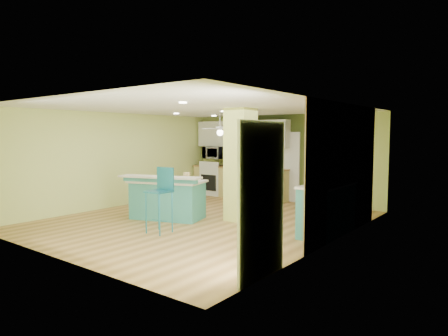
{
  "coord_description": "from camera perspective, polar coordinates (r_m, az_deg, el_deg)",
  "views": [
    {
      "loc": [
        5.74,
        -6.73,
        1.91
      ],
      "look_at": [
        0.27,
        0.4,
        1.17
      ],
      "focal_mm": 32.0,
      "sensor_mm": 36.0,
      "label": 1
    }
  ],
  "objects": [
    {
      "name": "kitchen_run",
      "position": [
        12.26,
        2.16,
        -2.03
      ],
      "size": [
        3.25,
        0.63,
        0.94
      ],
      "color": "tan",
      "rests_on": "floor"
    },
    {
      "name": "ceiling",
      "position": [
        8.86,
        -2.97,
        8.56
      ],
      "size": [
        6.0,
        7.0,
        0.01
      ],
      "primitive_type": "cube",
      "color": "white",
      "rests_on": "wall_back"
    },
    {
      "name": "floor",
      "position": [
        9.05,
        -2.9,
        -7.51
      ],
      "size": [
        6.0,
        7.0,
        0.01
      ],
      "primitive_type": "cube",
      "color": "olive",
      "rests_on": "ground"
    },
    {
      "name": "wall_back",
      "position": [
        11.75,
        8.21,
        1.44
      ],
      "size": [
        6.0,
        0.01,
        2.5
      ],
      "primitive_type": "cube",
      "color": "#D0E178",
      "rests_on": "floor"
    },
    {
      "name": "canister",
      "position": [
        9.01,
        -5.34,
        -1.26
      ],
      "size": [
        0.16,
        0.16,
        0.19
      ],
      "primitive_type": "cylinder",
      "color": "gold",
      "rests_on": "peninsula"
    },
    {
      "name": "bar_stool",
      "position": [
        7.92,
        -8.89,
        -3.0
      ],
      "size": [
        0.45,
        0.45,
        1.28
      ],
      "rotation": [
        0.0,
        0.0,
        0.07
      ],
      "color": "#1D6D83",
      "rests_on": "floor"
    },
    {
      "name": "wall_right",
      "position": [
        7.29,
        15.35,
        -0.64
      ],
      "size": [
        0.01,
        7.0,
        2.5
      ],
      "primitive_type": "cube",
      "color": "#D0E178",
      "rests_on": "floor"
    },
    {
      "name": "wood_panel",
      "position": [
        7.86,
        16.88,
        -0.31
      ],
      "size": [
        0.02,
        3.4,
        2.5
      ],
      "primitive_type": "cube",
      "color": "#906F52",
      "rests_on": "floor"
    },
    {
      "name": "wall_front",
      "position": [
        6.61,
        -23.04,
        -1.39
      ],
      "size": [
        6.0,
        0.01,
        2.5
      ],
      "primitive_type": "cube",
      "color": "#D0E178",
      "rests_on": "floor"
    },
    {
      "name": "upper_cabinets",
      "position": [
        12.27,
        2.51,
        4.89
      ],
      "size": [
        3.2,
        0.34,
        0.8
      ],
      "primitive_type": "cube",
      "color": "white",
      "rests_on": "wall_back"
    },
    {
      "name": "stove",
      "position": [
        12.82,
        -1.33,
        -1.79
      ],
      "size": [
        0.76,
        0.66,
        1.08
      ],
      "color": "white",
      "rests_on": "floor"
    },
    {
      "name": "french_door",
      "position": [
        5.29,
        5.47,
        -4.65
      ],
      "size": [
        0.04,
        1.08,
        2.1
      ],
      "primitive_type": "cube",
      "color": "silver",
      "rests_on": "floor"
    },
    {
      "name": "pendant_lamp",
      "position": [
        8.09,
        15.12,
        4.37
      ],
      "size": [
        0.14,
        0.14,
        0.69
      ],
      "color": "silver",
      "rests_on": "ceiling"
    },
    {
      "name": "side_counter",
      "position": [
        7.96,
        14.51,
        -5.72
      ],
      "size": [
        0.64,
        1.51,
        0.97
      ],
      "color": "teal",
      "rests_on": "floor"
    },
    {
      "name": "interior_door",
      "position": [
        11.63,
        8.95,
        0.17
      ],
      "size": [
        0.82,
        0.05,
        2.0
      ],
      "primitive_type": "cube",
      "color": "silver",
      "rests_on": "floor"
    },
    {
      "name": "fruit_bowl",
      "position": [
        11.88,
        3.87,
        0.22
      ],
      "size": [
        0.44,
        0.44,
        0.08
      ],
      "primitive_type": "imported",
      "rotation": [
        0.0,
        0.0,
        0.37
      ],
      "color": "#362216",
      "rests_on": "kitchen_run"
    },
    {
      "name": "peninsula",
      "position": [
        9.24,
        -8.09,
        -4.31
      ],
      "size": [
        2.0,
        1.51,
        1.01
      ],
      "rotation": [
        0.0,
        0.0,
        0.31
      ],
      "color": "teal",
      "rests_on": "floor"
    },
    {
      "name": "olive_accent",
      "position": [
        11.64,
        9.03,
        1.4
      ],
      "size": [
        2.2,
        0.02,
        2.5
      ],
      "primitive_type": "cube",
      "color": "#38451B",
      "rests_on": "floor"
    },
    {
      "name": "ceiling_fan",
      "position": [
        11.09,
        -0.57,
        5.58
      ],
      "size": [
        1.41,
        1.41,
        0.61
      ],
      "color": "white",
      "rests_on": "ceiling"
    },
    {
      "name": "wall_decor",
      "position": [
        8.03,
        17.28,
        1.93
      ],
      "size": [
        0.03,
        0.9,
        0.7
      ],
      "primitive_type": "cube",
      "color": "brown",
      "rests_on": "wood_panel"
    },
    {
      "name": "wall_left",
      "position": [
        11.05,
        -14.89,
        1.13
      ],
      "size": [
        0.01,
        7.0,
        2.5
      ],
      "primitive_type": "cube",
      "color": "#D0E178",
      "rests_on": "floor"
    },
    {
      "name": "column",
      "position": [
        8.87,
        2.36,
        0.44
      ],
      "size": [
        0.55,
        0.55,
        2.5
      ],
      "primitive_type": "cube",
      "color": "#D1DD66",
      "rests_on": "floor"
    },
    {
      "name": "microwave",
      "position": [
        12.76,
        -1.31,
        2.19
      ],
      "size": [
        0.7,
        0.48,
        0.39
      ],
      "primitive_type": "imported",
      "color": "silver",
      "rests_on": "wall_back"
    }
  ]
}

